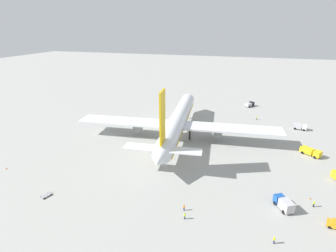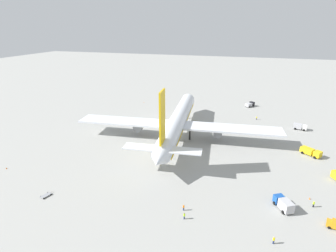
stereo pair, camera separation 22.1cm
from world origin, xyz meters
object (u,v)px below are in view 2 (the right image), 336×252
ground_worker_4 (184,207)px  traffic_cone_1 (310,198)px  service_truck_1 (250,104)px  ground_worker_3 (184,216)px  service_truck_2 (300,126)px  service_truck_3 (311,152)px  traffic_cone_0 (6,168)px  service_truck_4 (284,204)px  ground_worker_0 (314,204)px  traffic_cone_2 (144,102)px  ground_worker_2 (257,118)px  ground_worker_1 (274,240)px  airliner (178,122)px  baggage_cart_0 (46,195)px

ground_worker_4 → traffic_cone_1: bearing=-65.3°
service_truck_1 → ground_worker_3: (-98.99, 12.70, -0.43)m
service_truck_2 → service_truck_3: size_ratio=0.83×
traffic_cone_0 → service_truck_2: bearing=-55.5°
service_truck_4 → ground_worker_0: service_truck_4 is taller
traffic_cone_2 → ground_worker_2: bearing=-101.1°
service_truck_3 → ground_worker_2: service_truck_3 is taller
service_truck_2 → ground_worker_3: size_ratio=3.35×
ground_worker_1 → ground_worker_2: (79.23, 3.03, -0.07)m
airliner → service_truck_1: (52.79, -26.86, -5.33)m
traffic_cone_1 → ground_worker_2: bearing=12.0°
ground_worker_0 → traffic_cone_1: bearing=4.3°
traffic_cone_1 → service_truck_4: bearing=131.5°
airliner → traffic_cone_2: airliner is taller
baggage_cart_0 → ground_worker_2: 95.52m
service_truck_1 → service_truck_3: 58.72m
ground_worker_2 → traffic_cone_1: ground_worker_2 is taller
service_truck_1 → ground_worker_3: 99.81m
ground_worker_1 → ground_worker_4: 20.72m
ground_worker_2 → traffic_cone_1: 61.95m
ground_worker_4 → traffic_cone_2: bearing=27.5°
ground_worker_1 → ground_worker_4: size_ratio=1.10×
traffic_cone_1 → traffic_cone_0: bearing=97.0°
service_truck_1 → ground_worker_4: bearing=172.0°
traffic_cone_1 → ground_worker_0: bearing=-175.7°
baggage_cart_0 → ground_worker_1: 56.06m
traffic_cone_0 → traffic_cone_2: 84.47m
traffic_cone_2 → service_truck_2: bearing=-104.2°
airliner → ground_worker_3: size_ratio=46.98×
service_truck_4 → ground_worker_0: 7.79m
airliner → ground_worker_0: (-32.65, -43.56, -5.72)m
service_truck_3 → ground_worker_4: bearing=139.9°
traffic_cone_2 → traffic_cone_1: bearing=-134.1°
airliner → ground_worker_2: airliner is taller
airliner → ground_worker_1: size_ratio=44.28×
airliner → service_truck_2: (23.25, -47.93, -5.21)m
ground_worker_4 → traffic_cone_0: 57.76m
ground_worker_0 → ground_worker_3: 32.37m
service_truck_2 → baggage_cart_0: 100.49m
baggage_cart_0 → traffic_cone_0: traffic_cone_0 is taller
service_truck_3 → baggage_cart_0: service_truck_3 is taller
service_truck_4 → ground_worker_3: 24.62m
ground_worker_1 → baggage_cart_0: bearing=90.2°
service_truck_4 → service_truck_1: bearing=6.1°
ground_worker_2 → traffic_cone_1: bearing=-168.0°
ground_worker_1 → ground_worker_3: (1.88, 19.27, -0.06)m
service_truck_4 → ground_worker_3: (-10.62, 22.20, -0.66)m
ground_worker_2 → ground_worker_3: 79.04m
airliner → traffic_cone_0: airliner is taller
service_truck_1 → ground_worker_3: service_truck_1 is taller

